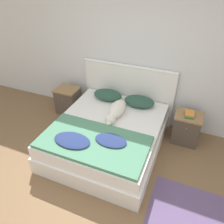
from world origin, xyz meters
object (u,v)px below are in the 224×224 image
object	(u,v)px
nightstand_right	(186,128)
book_stack	(189,114)
nightstand_left	(68,100)
dog	(116,111)
pillow_left	(108,95)
pillow_right	(139,101)
bed	(108,136)

from	to	relation	value
nightstand_right	book_stack	world-z (taller)	book_stack
nightstand_left	nightstand_right	distance (m)	2.35
dog	pillow_left	bearing A→B (deg)	127.12
dog	nightstand_right	bearing A→B (deg)	20.74
pillow_left	book_stack	xyz separation A→B (m)	(1.47, -0.05, -0.01)
nightstand_right	pillow_left	xyz separation A→B (m)	(-1.48, 0.04, 0.30)
nightstand_left	pillow_right	size ratio (longest dim) A/B	1.01
bed	book_stack	world-z (taller)	book_stack
nightstand_right	pillow_left	size ratio (longest dim) A/B	1.01
nightstand_left	pillow_right	world-z (taller)	pillow_right
pillow_right	dog	xyz separation A→B (m)	(-0.25, -0.47, 0.03)
bed	nightstand_right	world-z (taller)	nightstand_right
bed	nightstand_left	distance (m)	1.36
pillow_right	book_stack	distance (m)	0.87
pillow_left	bed	bearing A→B (deg)	-67.10
bed	pillow_right	world-z (taller)	pillow_right
nightstand_left	pillow_left	world-z (taller)	pillow_left
pillow_right	nightstand_left	bearing A→B (deg)	-178.39
nightstand_right	nightstand_left	bearing A→B (deg)	180.00
nightstand_left	pillow_right	distance (m)	1.51
pillow_left	nightstand_left	bearing A→B (deg)	-177.26
pillow_left	pillow_right	xyz separation A→B (m)	(0.61, 0.00, 0.00)
pillow_left	dog	xyz separation A→B (m)	(0.35, -0.47, 0.03)
bed	dog	bearing A→B (deg)	78.73
bed	nightstand_left	size ratio (longest dim) A/B	3.51
nightstand_right	dog	distance (m)	1.25
pillow_left	book_stack	distance (m)	1.47
dog	book_stack	xyz separation A→B (m)	(1.12, 0.41, -0.04)
pillow_left	dog	size ratio (longest dim) A/B	0.73
nightstand_left	pillow_left	xyz separation A→B (m)	(0.87, 0.04, 0.30)
pillow_right	book_stack	world-z (taller)	pillow_right
nightstand_right	dog	bearing A→B (deg)	-159.26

